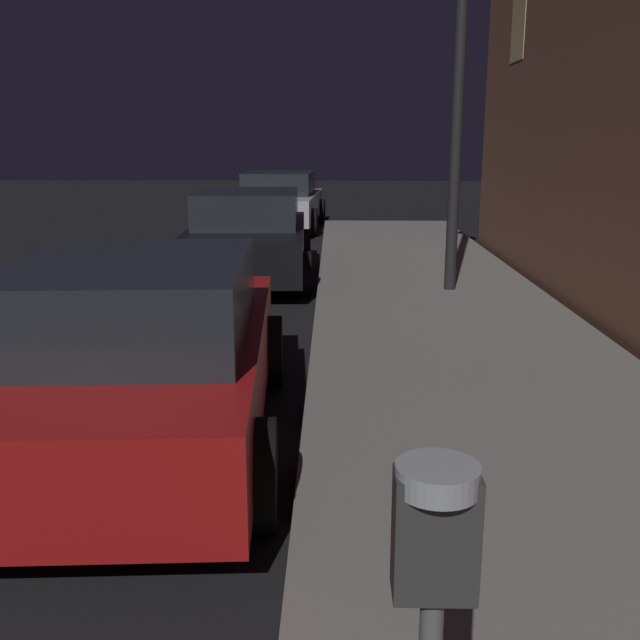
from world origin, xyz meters
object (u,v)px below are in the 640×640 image
at_px(car_black, 248,236).
at_px(car_silver, 280,201).
at_px(car_red, 144,354).
at_px(parking_meter, 432,599).

relative_size(car_black, car_silver, 0.98).
distance_m(car_red, car_black, 6.63).
relative_size(car_red, car_silver, 0.92).
distance_m(car_red, car_silver, 13.52).
height_order(parking_meter, car_silver, parking_meter).
xyz_separation_m(car_black, car_silver, (0.00, 6.89, -0.00)).
bearing_deg(car_black, car_red, -89.97).
height_order(parking_meter, car_red, parking_meter).
distance_m(car_black, car_silver, 6.89).
bearing_deg(car_red, car_silver, 90.01).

